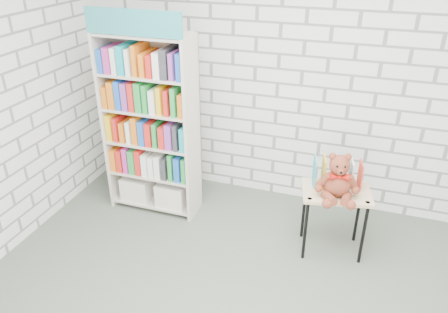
% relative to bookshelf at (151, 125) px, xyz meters
% --- Properties ---
extents(room_shell, '(4.52, 4.02, 2.81)m').
position_rel_bookshelf_xyz_m(room_shell, '(1.32, -1.36, 0.86)').
color(room_shell, silver).
rests_on(room_shell, ground).
extents(bookshelf, '(0.90, 0.35, 2.02)m').
position_rel_bookshelf_xyz_m(bookshelf, '(0.00, 0.00, 0.00)').
color(bookshelf, beige).
rests_on(bookshelf, ground).
extents(display_table, '(0.64, 0.51, 0.62)m').
position_rel_bookshelf_xyz_m(display_table, '(1.81, -0.15, -0.39)').
color(display_table, tan).
rests_on(display_table, ground).
extents(table_books, '(0.43, 0.26, 0.24)m').
position_rel_bookshelf_xyz_m(table_books, '(1.79, -0.06, -0.18)').
color(table_books, teal).
rests_on(table_books, display_table).
extents(teddy_bear, '(0.36, 0.35, 0.39)m').
position_rel_bookshelf_xyz_m(teddy_bear, '(1.81, -0.25, -0.15)').
color(teddy_bear, brown).
rests_on(teddy_bear, display_table).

